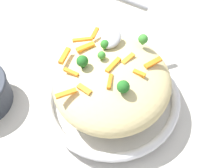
% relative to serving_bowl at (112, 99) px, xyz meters
% --- Properties ---
extents(ground_plane, '(2.40, 2.40, 0.00)m').
position_rel_serving_bowl_xyz_m(ground_plane, '(0.00, 0.00, -0.02)').
color(ground_plane, beige).
extents(serving_bowl, '(0.30, 0.30, 0.04)m').
position_rel_serving_bowl_xyz_m(serving_bowl, '(0.00, 0.00, 0.00)').
color(serving_bowl, silver).
rests_on(serving_bowl, ground_plane).
extents(pasta_mound, '(0.25, 0.25, 0.10)m').
position_rel_serving_bowl_xyz_m(pasta_mound, '(0.00, 0.00, 0.07)').
color(pasta_mound, '#DBC689').
rests_on(pasta_mound, serving_bowl).
extents(carrot_piece_0, '(0.01, 0.03, 0.01)m').
position_rel_serving_bowl_xyz_m(carrot_piece_0, '(0.01, -0.05, 0.11)').
color(carrot_piece_0, orange).
rests_on(carrot_piece_0, pasta_mound).
extents(carrot_piece_1, '(0.02, 0.03, 0.01)m').
position_rel_serving_bowl_xyz_m(carrot_piece_1, '(-0.06, 0.03, 0.11)').
color(carrot_piece_1, orange).
rests_on(carrot_piece_1, pasta_mound).
extents(carrot_piece_2, '(0.03, 0.04, 0.01)m').
position_rel_serving_bowl_xyz_m(carrot_piece_2, '(0.05, 0.09, 0.11)').
color(carrot_piece_2, orange).
rests_on(carrot_piece_2, pasta_mound).
extents(carrot_piece_3, '(0.01, 0.03, 0.01)m').
position_rel_serving_bowl_xyz_m(carrot_piece_3, '(-0.04, 0.07, 0.11)').
color(carrot_piece_3, orange).
rests_on(carrot_piece_3, pasta_mound).
extents(carrot_piece_4, '(0.04, 0.02, 0.01)m').
position_rel_serving_bowl_xyz_m(carrot_piece_4, '(0.01, 0.00, 0.12)').
color(carrot_piece_4, orange).
rests_on(carrot_piece_4, pasta_mound).
extents(carrot_piece_5, '(0.04, 0.03, 0.01)m').
position_rel_serving_bowl_xyz_m(carrot_piece_5, '(0.03, 0.07, 0.11)').
color(carrot_piece_5, orange).
rests_on(carrot_piece_5, pasta_mound).
extents(carrot_piece_6, '(0.03, 0.01, 0.01)m').
position_rel_serving_bowl_xyz_m(carrot_piece_6, '(-0.03, -0.01, 0.11)').
color(carrot_piece_6, orange).
rests_on(carrot_piece_6, pasta_mound).
extents(carrot_piece_7, '(0.03, 0.03, 0.01)m').
position_rel_serving_bowl_xyz_m(carrot_piece_7, '(-0.08, 0.06, 0.11)').
color(carrot_piece_7, orange).
rests_on(carrot_piece_7, pasta_mound).
extents(carrot_piece_8, '(0.04, 0.01, 0.01)m').
position_rel_serving_bowl_xyz_m(carrot_piece_8, '(-0.01, 0.10, 0.11)').
color(carrot_piece_8, orange).
rests_on(carrot_piece_8, pasta_mound).
extents(carrot_piece_9, '(0.04, 0.03, 0.01)m').
position_rel_serving_bowl_xyz_m(carrot_piece_9, '(0.05, -0.07, 0.11)').
color(carrot_piece_9, orange).
rests_on(carrot_piece_9, pasta_mound).
extents(carrot_piece_10, '(0.03, 0.01, 0.01)m').
position_rel_serving_bowl_xyz_m(carrot_piece_10, '(0.08, 0.07, 0.11)').
color(carrot_piece_10, orange).
rests_on(carrot_piece_10, pasta_mound).
extents(carrot_piece_11, '(0.03, 0.02, 0.01)m').
position_rel_serving_bowl_xyz_m(carrot_piece_11, '(0.03, -0.02, 0.11)').
color(carrot_piece_11, orange).
rests_on(carrot_piece_11, pasta_mound).
extents(broccoli_floret_0, '(0.02, 0.02, 0.03)m').
position_rel_serving_bowl_xyz_m(broccoli_floret_0, '(-0.04, -0.04, 0.12)').
color(broccoli_floret_0, '#205B1C').
rests_on(broccoli_floret_0, pasta_mound).
extents(broccoli_floret_1, '(0.02, 0.02, 0.02)m').
position_rel_serving_bowl_xyz_m(broccoli_floret_1, '(0.05, 0.03, 0.12)').
color(broccoli_floret_1, '#296820').
rests_on(broccoli_floret_1, pasta_mound).
extents(broccoli_floret_2, '(0.02, 0.02, 0.03)m').
position_rel_serving_bowl_xyz_m(broccoli_floret_2, '(-0.02, 0.06, 0.12)').
color(broccoli_floret_2, '#205B1C').
rests_on(broccoli_floret_2, pasta_mound).
extents(broccoli_floret_3, '(0.02, 0.02, 0.02)m').
position_rel_serving_bowl_xyz_m(broccoli_floret_3, '(0.01, 0.03, 0.12)').
color(broccoli_floret_3, '#377928').
rests_on(broccoli_floret_3, pasta_mound).
extents(broccoli_floret_4, '(0.02, 0.02, 0.02)m').
position_rel_serving_bowl_xyz_m(broccoli_floret_4, '(0.09, -0.03, 0.12)').
color(broccoli_floret_4, '#377928').
rests_on(broccoli_floret_4, pasta_mound).
extents(serving_spoon, '(0.15, 0.16, 0.10)m').
position_rel_serving_bowl_xyz_m(serving_spoon, '(0.10, 0.05, 0.14)').
color(serving_spoon, '#B7B7BC').
rests_on(serving_spoon, pasta_mound).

